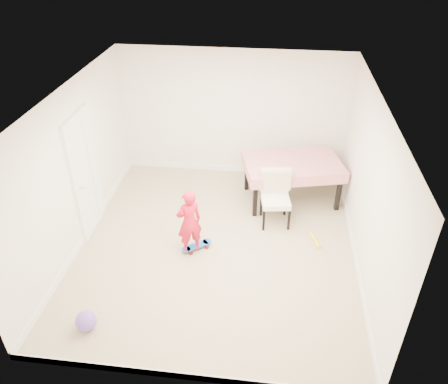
# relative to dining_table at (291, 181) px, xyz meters

# --- Properties ---
(ground) EXTENTS (5.00, 5.00, 0.00)m
(ground) POSITION_rel_dining_table_xyz_m (-1.22, -1.57, -0.41)
(ground) COLOR tan
(ground) RESTS_ON ground
(ceiling) EXTENTS (4.50, 5.00, 0.04)m
(ceiling) POSITION_rel_dining_table_xyz_m (-1.22, -1.57, 2.17)
(ceiling) COLOR white
(ceiling) RESTS_ON wall_back
(wall_back) EXTENTS (4.50, 0.04, 2.60)m
(wall_back) POSITION_rel_dining_table_xyz_m (-1.22, 0.91, 0.89)
(wall_back) COLOR white
(wall_back) RESTS_ON ground
(wall_front) EXTENTS (4.50, 0.04, 2.60)m
(wall_front) POSITION_rel_dining_table_xyz_m (-1.22, -4.05, 0.89)
(wall_front) COLOR white
(wall_front) RESTS_ON ground
(wall_left) EXTENTS (0.04, 5.00, 2.60)m
(wall_left) POSITION_rel_dining_table_xyz_m (-3.45, -1.57, 0.89)
(wall_left) COLOR white
(wall_left) RESTS_ON ground
(wall_right) EXTENTS (0.04, 5.00, 2.60)m
(wall_right) POSITION_rel_dining_table_xyz_m (1.01, -1.57, 0.89)
(wall_right) COLOR white
(wall_right) RESTS_ON ground
(door) EXTENTS (0.11, 0.94, 2.11)m
(door) POSITION_rel_dining_table_xyz_m (-3.44, -1.27, 0.61)
(door) COLOR white
(door) RESTS_ON ground
(baseboard_back) EXTENTS (4.50, 0.02, 0.12)m
(baseboard_back) POSITION_rel_dining_table_xyz_m (-1.22, 0.92, -0.35)
(baseboard_back) COLOR white
(baseboard_back) RESTS_ON ground
(baseboard_front) EXTENTS (4.50, 0.02, 0.12)m
(baseboard_front) POSITION_rel_dining_table_xyz_m (-1.22, -4.06, -0.35)
(baseboard_front) COLOR white
(baseboard_front) RESTS_ON ground
(baseboard_left) EXTENTS (0.02, 5.00, 0.12)m
(baseboard_left) POSITION_rel_dining_table_xyz_m (-3.46, -1.57, -0.35)
(baseboard_left) COLOR white
(baseboard_left) RESTS_ON ground
(baseboard_right) EXTENTS (0.02, 5.00, 0.12)m
(baseboard_right) POSITION_rel_dining_table_xyz_m (1.02, -1.57, -0.35)
(baseboard_right) COLOR white
(baseboard_right) RESTS_ON ground
(dining_table) EXTENTS (1.96, 1.49, 0.83)m
(dining_table) POSITION_rel_dining_table_xyz_m (0.00, 0.00, 0.00)
(dining_table) COLOR red
(dining_table) RESTS_ON ground
(dining_chair) EXTENTS (0.63, 0.69, 0.99)m
(dining_chair) POSITION_rel_dining_table_xyz_m (-0.28, -0.79, 0.08)
(dining_chair) COLOR white
(dining_chair) RESTS_ON ground
(skateboard) EXTENTS (0.54, 0.48, 0.08)m
(skateboard) POSITION_rel_dining_table_xyz_m (-1.53, -1.69, -0.37)
(skateboard) COLOR blue
(skateboard) RESTS_ON ground
(child) EXTENTS (0.50, 0.45, 1.14)m
(child) POSITION_rel_dining_table_xyz_m (-1.62, -1.76, 0.16)
(child) COLOR red
(child) RESTS_ON ground
(balloon) EXTENTS (0.28, 0.28, 0.28)m
(balloon) POSITION_rel_dining_table_xyz_m (-2.70, -3.47, -0.27)
(balloon) COLOR #7452C6
(balloon) RESTS_ON ground
(foam_toy) EXTENTS (0.18, 0.40, 0.06)m
(foam_toy) POSITION_rel_dining_table_xyz_m (0.42, -1.25, -0.38)
(foam_toy) COLOR yellow
(foam_toy) RESTS_ON ground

